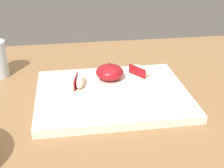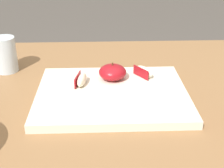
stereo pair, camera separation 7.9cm
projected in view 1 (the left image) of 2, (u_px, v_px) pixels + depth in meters
name	position (u px, v px, depth m)	size (l,w,h in m)	color
dining_table	(134.00, 126.00, 0.90)	(1.17, 0.83, 0.75)	brown
cutting_board	(112.00, 95.00, 0.81)	(0.38, 0.30, 0.02)	beige
apple_half_skin_up	(110.00, 72.00, 0.86)	(0.07, 0.07, 0.05)	maroon
apple_wedge_right	(80.00, 81.00, 0.82)	(0.03, 0.07, 0.03)	beige
apple_wedge_near_knife	(140.00, 70.00, 0.88)	(0.05, 0.06, 0.03)	beige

